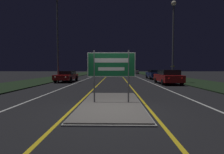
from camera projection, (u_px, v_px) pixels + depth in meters
ground_plane at (111, 111)px, 6.73m from camera, size 160.00×160.00×0.00m
median_island at (111, 104)px, 7.99m from camera, size 2.74×6.14×0.10m
verge_left at (53, 79)px, 26.88m from camera, size 5.00×100.00×0.08m
verge_right at (177, 79)px, 26.51m from camera, size 5.00×100.00×0.08m
centre_line_yellow_left at (106, 77)px, 31.72m from camera, size 0.12×70.00×0.01m
centre_line_yellow_right at (123, 77)px, 31.66m from camera, size 0.12×70.00×0.01m
lane_line_white_left at (91, 77)px, 31.77m from camera, size 0.12×70.00×0.01m
lane_line_white_right at (138, 77)px, 31.61m from camera, size 0.12×70.00×0.01m
edge_line_white_left at (75, 77)px, 31.83m from camera, size 0.10×70.00×0.01m
edge_line_white_right at (154, 77)px, 31.55m from camera, size 0.10×70.00×0.01m
highway_sign at (111, 67)px, 7.90m from camera, size 2.16×0.07×2.37m
streetlight_left_near at (58, 32)px, 19.55m from camera, size 0.44×0.44×9.67m
streetlight_right_near at (173, 30)px, 18.52m from camera, size 0.52×0.52×8.74m
car_receding_0 at (168, 77)px, 18.12m from camera, size 2.03×4.75×1.49m
car_receding_1 at (154, 74)px, 26.36m from camera, size 1.84×4.77×1.40m
car_receding_2 at (127, 72)px, 38.03m from camera, size 1.84×4.43×1.58m
car_receding_3 at (135, 71)px, 49.33m from camera, size 2.00×4.84×1.41m
car_approaching_0 at (67, 76)px, 21.15m from camera, size 1.97×4.84×1.32m
warning_sign at (173, 70)px, 28.10m from camera, size 0.60×0.06×2.15m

